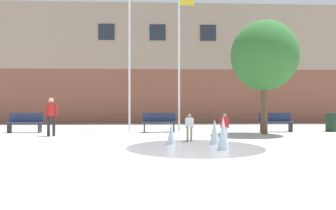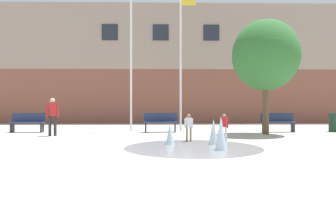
{
  "view_description": "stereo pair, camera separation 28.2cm",
  "coord_description": "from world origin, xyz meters",
  "px_view_note": "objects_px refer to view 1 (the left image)",
  "views": [
    {
      "loc": [
        -0.24,
        -5.54,
        1.34
      ],
      "look_at": [
        0.3,
        7.25,
        1.3
      ],
      "focal_mm": 35.0,
      "sensor_mm": 36.0,
      "label": 1
    },
    {
      "loc": [
        0.04,
        -5.55,
        1.34
      ],
      "look_at": [
        0.3,
        7.25,
        1.3
      ],
      "focal_mm": 35.0,
      "sensor_mm": 36.0,
      "label": 2
    }
  ],
  "objects_px": {
    "flagpole_right": "(180,55)",
    "trash_can": "(332,122)",
    "flagpole_left": "(130,48)",
    "child_running": "(225,125)",
    "adult_near_bench": "(51,114)",
    "park_bench_far_right": "(276,122)",
    "street_tree_near_building": "(264,56)",
    "park_bench_under_left_flagpole": "(25,122)",
    "park_bench_center": "(159,122)",
    "child_with_pink_shirt": "(189,125)"
  },
  "relations": [
    {
      "from": "flagpole_right",
      "to": "trash_can",
      "type": "xyz_separation_m",
      "value": [
        7.4,
        -0.61,
        -3.34
      ]
    },
    {
      "from": "flagpole_left",
      "to": "child_running",
      "type": "bearing_deg",
      "value": -51.52
    },
    {
      "from": "child_running",
      "to": "trash_can",
      "type": "height_order",
      "value": "child_running"
    },
    {
      "from": "adult_near_bench",
      "to": "park_bench_far_right",
      "type": "bearing_deg",
      "value": -103.41
    },
    {
      "from": "flagpole_left",
      "to": "street_tree_near_building",
      "type": "xyz_separation_m",
      "value": [
        6.09,
        -1.87,
        -0.64
      ]
    },
    {
      "from": "flagpole_left",
      "to": "adult_near_bench",
      "type": "bearing_deg",
      "value": -141.6
    },
    {
      "from": "park_bench_far_right",
      "to": "park_bench_under_left_flagpole",
      "type": "bearing_deg",
      "value": 179.89
    },
    {
      "from": "park_bench_under_left_flagpole",
      "to": "child_running",
      "type": "bearing_deg",
      "value": -25.11
    },
    {
      "from": "park_bench_center",
      "to": "flagpole_right",
      "type": "height_order",
      "value": "flagpole_right"
    },
    {
      "from": "child_running",
      "to": "flagpole_left",
      "type": "height_order",
      "value": "flagpole_left"
    },
    {
      "from": "park_bench_far_right",
      "to": "trash_can",
      "type": "xyz_separation_m",
      "value": [
        2.8,
        0.07,
        -0.03
      ]
    },
    {
      "from": "park_bench_center",
      "to": "park_bench_far_right",
      "type": "height_order",
      "value": "same"
    },
    {
      "from": "child_with_pink_shirt",
      "to": "flagpole_left",
      "type": "distance_m",
      "value": 6.33
    },
    {
      "from": "park_bench_under_left_flagpole",
      "to": "flagpole_left",
      "type": "xyz_separation_m",
      "value": [
        4.85,
        0.65,
        3.65
      ]
    },
    {
      "from": "park_bench_under_left_flagpole",
      "to": "trash_can",
      "type": "relative_size",
      "value": 1.78
    },
    {
      "from": "adult_near_bench",
      "to": "flagpole_left",
      "type": "xyz_separation_m",
      "value": [
        3.09,
        2.45,
        3.2
      ]
    },
    {
      "from": "flagpole_right",
      "to": "park_bench_under_left_flagpole",
      "type": "bearing_deg",
      "value": -174.91
    },
    {
      "from": "flagpole_left",
      "to": "street_tree_near_building",
      "type": "height_order",
      "value": "flagpole_left"
    },
    {
      "from": "park_bench_center",
      "to": "trash_can",
      "type": "bearing_deg",
      "value": -0.19
    },
    {
      "from": "flagpole_left",
      "to": "street_tree_near_building",
      "type": "bearing_deg",
      "value": -17.04
    },
    {
      "from": "child_with_pink_shirt",
      "to": "adult_near_bench",
      "type": "bearing_deg",
      "value": 37.13
    },
    {
      "from": "child_running",
      "to": "flagpole_right",
      "type": "bearing_deg",
      "value": -42.43
    },
    {
      "from": "adult_near_bench",
      "to": "child_with_pink_shirt",
      "type": "distance_m",
      "value": 5.96
    },
    {
      "from": "trash_can",
      "to": "adult_near_bench",
      "type": "bearing_deg",
      "value": -171.91
    },
    {
      "from": "park_bench_under_left_flagpole",
      "to": "flagpole_right",
      "type": "xyz_separation_m",
      "value": [
        7.31,
        0.65,
        3.31
      ]
    },
    {
      "from": "park_bench_far_right",
      "to": "trash_can",
      "type": "relative_size",
      "value": 1.78
    },
    {
      "from": "child_with_pink_shirt",
      "to": "flagpole_left",
      "type": "height_order",
      "value": "flagpole_left"
    },
    {
      "from": "adult_near_bench",
      "to": "street_tree_near_building",
      "type": "distance_m",
      "value": 9.55
    },
    {
      "from": "flagpole_left",
      "to": "flagpole_right",
      "type": "height_order",
      "value": "flagpole_left"
    },
    {
      "from": "child_with_pink_shirt",
      "to": "park_bench_center",
      "type": "bearing_deg",
      "value": -17.22
    },
    {
      "from": "adult_near_bench",
      "to": "flagpole_right",
      "type": "bearing_deg",
      "value": -89.53
    },
    {
      "from": "trash_can",
      "to": "child_with_pink_shirt",
      "type": "bearing_deg",
      "value": -151.53
    },
    {
      "from": "park_bench_under_left_flagpole",
      "to": "park_bench_far_right",
      "type": "bearing_deg",
      "value": -0.11
    },
    {
      "from": "park_bench_under_left_flagpole",
      "to": "child_running",
      "type": "distance_m",
      "value": 9.45
    },
    {
      "from": "adult_near_bench",
      "to": "flagpole_right",
      "type": "height_order",
      "value": "flagpole_right"
    },
    {
      "from": "street_tree_near_building",
      "to": "flagpole_left",
      "type": "bearing_deg",
      "value": 162.96
    },
    {
      "from": "flagpole_left",
      "to": "flagpole_right",
      "type": "bearing_deg",
      "value": 0.0
    },
    {
      "from": "flagpole_left",
      "to": "park_bench_under_left_flagpole",
      "type": "bearing_deg",
      "value": -172.34
    },
    {
      "from": "park_bench_far_right",
      "to": "street_tree_near_building",
      "type": "relative_size",
      "value": 0.32
    },
    {
      "from": "child_running",
      "to": "street_tree_near_building",
      "type": "distance_m",
      "value": 4.69
    },
    {
      "from": "park_bench_under_left_flagpole",
      "to": "child_running",
      "type": "xyz_separation_m",
      "value": [
        8.55,
        -4.01,
        0.1
      ]
    },
    {
      "from": "park_bench_center",
      "to": "park_bench_far_right",
      "type": "relative_size",
      "value": 1.0
    },
    {
      "from": "park_bench_under_left_flagpole",
      "to": "child_with_pink_shirt",
      "type": "relative_size",
      "value": 1.62
    },
    {
      "from": "park_bench_center",
      "to": "park_bench_far_right",
      "type": "distance_m",
      "value": 5.64
    },
    {
      "from": "flagpole_left",
      "to": "park_bench_far_right",
      "type": "bearing_deg",
      "value": -5.46
    },
    {
      "from": "park_bench_far_right",
      "to": "adult_near_bench",
      "type": "height_order",
      "value": "adult_near_bench"
    },
    {
      "from": "child_with_pink_shirt",
      "to": "flagpole_right",
      "type": "distance_m",
      "value": 5.63
    },
    {
      "from": "park_bench_under_left_flagpole",
      "to": "park_bench_far_right",
      "type": "height_order",
      "value": "same"
    },
    {
      "from": "park_bench_center",
      "to": "trash_can",
      "type": "xyz_separation_m",
      "value": [
        8.44,
        -0.03,
        -0.03
      ]
    },
    {
      "from": "park_bench_under_left_flagpole",
      "to": "adult_near_bench",
      "type": "xyz_separation_m",
      "value": [
        1.76,
        -1.8,
        0.45
      ]
    }
  ]
}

